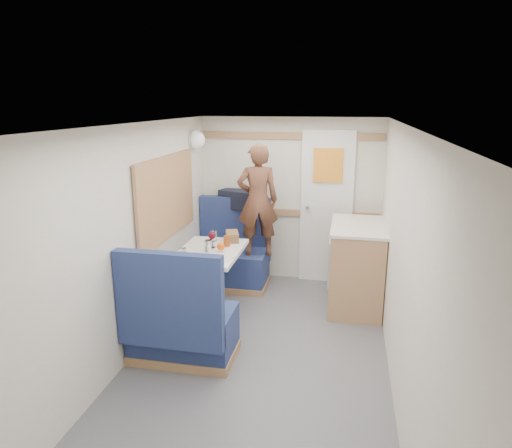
% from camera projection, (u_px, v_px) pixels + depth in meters
% --- Properties ---
extents(floor, '(4.50, 4.50, 0.00)m').
position_uv_depth(floor, '(252.00, 377.00, 3.71)').
color(floor, '#515156').
rests_on(floor, ground).
extents(ceiling, '(4.50, 4.50, 0.00)m').
position_uv_depth(ceiling, '(251.00, 127.00, 3.19)').
color(ceiling, silver).
rests_on(ceiling, wall_back).
extents(wall_back, '(2.20, 0.02, 2.00)m').
position_uv_depth(wall_back, '(290.00, 200.00, 5.58)').
color(wall_back, silver).
rests_on(wall_back, floor).
extents(wall_left, '(0.02, 4.50, 2.00)m').
position_uv_depth(wall_left, '(118.00, 252.00, 3.66)').
color(wall_left, silver).
rests_on(wall_left, floor).
extents(wall_right, '(0.02, 4.50, 2.00)m').
position_uv_depth(wall_right, '(403.00, 272.00, 3.24)').
color(wall_right, silver).
rests_on(wall_right, floor).
extents(oak_trim_low, '(2.15, 0.02, 0.08)m').
position_uv_depth(oak_trim_low, '(289.00, 213.00, 5.60)').
color(oak_trim_low, '#936842').
rests_on(oak_trim_low, wall_back).
extents(oak_trim_high, '(2.15, 0.02, 0.08)m').
position_uv_depth(oak_trim_high, '(291.00, 136.00, 5.36)').
color(oak_trim_high, '#936842').
rests_on(oak_trim_high, wall_back).
extents(side_window, '(0.04, 1.30, 0.72)m').
position_uv_depth(side_window, '(167.00, 197.00, 4.54)').
color(side_window, '#9AAA90').
rests_on(side_window, wall_left).
extents(rear_door, '(0.62, 0.12, 1.86)m').
position_uv_depth(rear_door, '(326.00, 205.00, 5.47)').
color(rear_door, white).
rests_on(rear_door, wall_back).
extents(dinette_table, '(0.62, 0.92, 0.72)m').
position_uv_depth(dinette_table, '(210.00, 265.00, 4.64)').
color(dinette_table, white).
rests_on(dinette_table, floor).
extents(bench_far, '(0.90, 0.59, 1.05)m').
position_uv_depth(bench_far, '(231.00, 261.00, 5.52)').
color(bench_far, '#18214C').
rests_on(bench_far, floor).
extents(bench_near, '(0.90, 0.59, 1.05)m').
position_uv_depth(bench_near, '(181.00, 328.00, 3.89)').
color(bench_near, '#18214C').
rests_on(bench_near, floor).
extents(ledge, '(0.90, 0.14, 0.04)m').
position_uv_depth(ledge, '(236.00, 210.00, 5.62)').
color(ledge, '#936842').
rests_on(ledge, bench_far).
extents(dome_light, '(0.20, 0.20, 0.20)m').
position_uv_depth(dome_light, '(196.00, 140.00, 5.21)').
color(dome_light, white).
rests_on(dome_light, wall_left).
extents(galley_counter, '(0.57, 0.92, 0.92)m').
position_uv_depth(galley_counter, '(356.00, 265.00, 4.90)').
color(galley_counter, '#936842').
rests_on(galley_counter, floor).
extents(person, '(0.53, 0.42, 1.28)m').
position_uv_depth(person, '(258.00, 200.00, 5.15)').
color(person, brown).
rests_on(person, bench_far).
extents(duffel_bag, '(0.52, 0.37, 0.23)m').
position_uv_depth(duffel_bag, '(239.00, 199.00, 5.57)').
color(duffel_bag, black).
rests_on(duffel_bag, ledge).
extents(tray, '(0.37, 0.43, 0.02)m').
position_uv_depth(tray, '(212.00, 260.00, 4.28)').
color(tray, white).
rests_on(tray, dinette_table).
extents(orange_fruit, '(0.08, 0.08, 0.08)m').
position_uv_depth(orange_fruit, '(221.00, 246.00, 4.53)').
color(orange_fruit, orange).
rests_on(orange_fruit, tray).
extents(cheese_block, '(0.10, 0.07, 0.03)m').
position_uv_depth(cheese_block, '(206.00, 260.00, 4.22)').
color(cheese_block, '#E9D087').
rests_on(cheese_block, tray).
extents(wine_glass, '(0.08, 0.08, 0.17)m').
position_uv_depth(wine_glass, '(212.00, 236.00, 4.65)').
color(wine_glass, white).
rests_on(wine_glass, dinette_table).
extents(tumbler_left, '(0.07, 0.07, 0.11)m').
position_uv_depth(tumbler_left, '(183.00, 254.00, 4.32)').
color(tumbler_left, silver).
rests_on(tumbler_left, dinette_table).
extents(tumbler_mid, '(0.07, 0.07, 0.11)m').
position_uv_depth(tumbler_mid, '(214.00, 236.00, 4.89)').
color(tumbler_mid, white).
rests_on(tumbler_mid, dinette_table).
extents(tumbler_right, '(0.07, 0.07, 0.11)m').
position_uv_depth(tumbler_right, '(208.00, 246.00, 4.56)').
color(tumbler_right, silver).
rests_on(tumbler_right, dinette_table).
extents(beer_glass, '(0.07, 0.07, 0.11)m').
position_uv_depth(beer_glass, '(227.00, 241.00, 4.72)').
color(beer_glass, '#954315').
rests_on(beer_glass, dinette_table).
extents(pepper_grinder, '(0.04, 0.04, 0.10)m').
position_uv_depth(pepper_grinder, '(211.00, 241.00, 4.74)').
color(pepper_grinder, black).
rests_on(pepper_grinder, dinette_table).
extents(salt_grinder, '(0.04, 0.04, 0.09)m').
position_uv_depth(salt_grinder, '(209.00, 251.00, 4.44)').
color(salt_grinder, white).
rests_on(salt_grinder, dinette_table).
extents(bread_loaf, '(0.19, 0.26, 0.10)m').
position_uv_depth(bread_loaf, '(232.00, 236.00, 4.90)').
color(bread_loaf, brown).
rests_on(bread_loaf, dinette_table).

